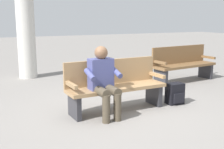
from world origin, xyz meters
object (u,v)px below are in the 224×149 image
backpack (175,94)px  bench_far (183,64)px  person_seated (104,80)px  bench_near (115,85)px

backpack → bench_far: 2.12m
person_seated → bench_far: 3.37m
backpack → bench_near: bearing=-8.3°
person_seated → bench_far: size_ratio=0.64×
person_seated → bench_far: (-2.94, -1.63, -0.17)m
person_seated → backpack: person_seated is taller
person_seated → backpack: size_ratio=2.93×
person_seated → bench_far: person_seated is taller
bench_near → bench_far: same height
person_seated → backpack: (-1.52, -0.07, -0.43)m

